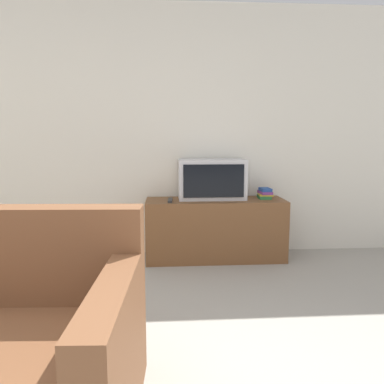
{
  "coord_description": "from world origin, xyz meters",
  "views": [
    {
      "loc": [
        0.3,
        -0.97,
        1.25
      ],
      "look_at": [
        0.52,
        2.34,
        0.76
      ],
      "focal_mm": 35.0,
      "sensor_mm": 36.0,
      "label": 1
    }
  ],
  "objects_px": {
    "book_stack": "(265,194)",
    "remote_on_stand": "(170,200)",
    "television": "(212,179)",
    "tv_stand": "(215,229)"
  },
  "relations": [
    {
      "from": "book_stack",
      "to": "remote_on_stand",
      "type": "distance_m",
      "value": 0.99
    },
    {
      "from": "television",
      "to": "book_stack",
      "type": "height_order",
      "value": "television"
    },
    {
      "from": "tv_stand",
      "to": "television",
      "type": "height_order",
      "value": "television"
    },
    {
      "from": "tv_stand",
      "to": "remote_on_stand",
      "type": "relative_size",
      "value": 7.04
    },
    {
      "from": "book_stack",
      "to": "remote_on_stand",
      "type": "height_order",
      "value": "book_stack"
    },
    {
      "from": "tv_stand",
      "to": "book_stack",
      "type": "bearing_deg",
      "value": 3.89
    },
    {
      "from": "tv_stand",
      "to": "television",
      "type": "bearing_deg",
      "value": 119.48
    },
    {
      "from": "tv_stand",
      "to": "book_stack",
      "type": "distance_m",
      "value": 0.63
    },
    {
      "from": "television",
      "to": "remote_on_stand",
      "type": "bearing_deg",
      "value": -162.47
    },
    {
      "from": "tv_stand",
      "to": "remote_on_stand",
      "type": "bearing_deg",
      "value": -170.48
    }
  ]
}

